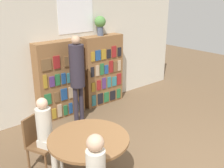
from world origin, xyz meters
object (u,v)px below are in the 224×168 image
Objects in this scene: bookshelf_left at (60,80)px; seated_reader_left at (47,132)px; chair_left_side at (39,140)px; librarian_standing at (77,70)px; flower_vase at (100,23)px; bookshelf_right at (102,70)px; reading_table at (89,146)px.

seated_reader_left is (-1.11, -1.60, -0.17)m from bookshelf_left.
librarian_standing is (1.34, 0.93, 0.67)m from chair_left_side.
bookshelf_right is at bearing -6.09° from flower_vase.
librarian_standing is (-1.00, -0.51, -0.83)m from flower_vase.
chair_left_side is 0.26m from seated_reader_left.
chair_left_side is (-1.19, -1.43, -0.36)m from bookshelf_left.
chair_left_side is at bearing -129.79° from bookshelf_left.
flower_vase is 3.12m from chair_left_side.
librarian_standing is (-1.04, -0.50, 0.31)m from bookshelf_right.
reading_table is 0.94× the size of seated_reader_left.
flower_vase is 0.24× the size of librarian_standing.
reading_table is (-1.95, -2.26, -1.36)m from flower_vase.
librarian_standing is at bearing 61.62° from reading_table.
bookshelf_right is 1.93× the size of chair_left_side.
seated_reader_left is (-0.31, 0.66, 0.05)m from reading_table.
seated_reader_left is at bearing 90.00° from chair_left_side.
seated_reader_left reaches higher than chair_left_side.
bookshelf_right is 1.48× the size of reading_table.
chair_left_side is (-0.39, 0.82, -0.13)m from reading_table.
librarian_standing is at bearing -170.44° from chair_left_side.
bookshelf_right is 2.80m from chair_left_side.
librarian_standing is at bearing -154.28° from bookshelf_right.
chair_left_side reaches higher than reading_table.
flower_vase is 0.40× the size of reading_table.
flower_vase is at bearing -169.83° from seated_reader_left.
bookshelf_right is 0.91× the size of librarian_standing.
bookshelf_left is 1.00× the size of bookshelf_right.
seated_reader_left is (-2.30, -1.60, -0.17)m from bookshelf_right.
flower_vase is 0.37× the size of seated_reader_left.
chair_left_side is at bearing -148.95° from bookshelf_right.
flower_vase is at bearing 173.91° from bookshelf_right.
reading_table is 2.07m from librarian_standing.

